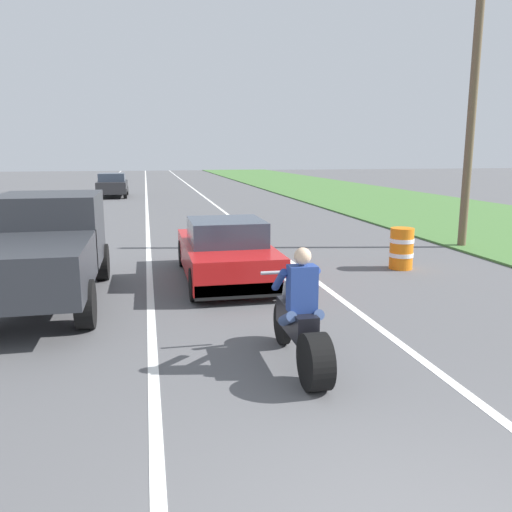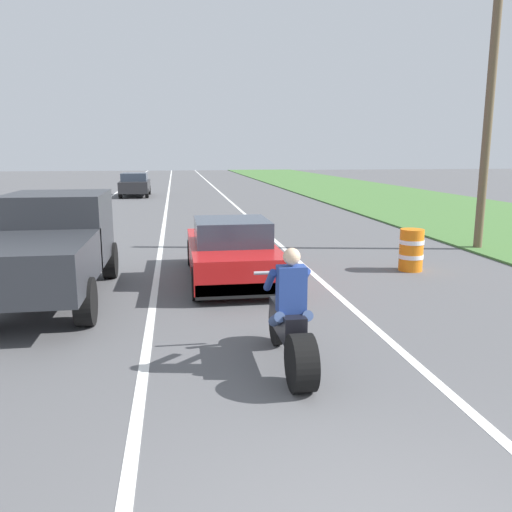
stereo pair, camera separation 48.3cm
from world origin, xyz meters
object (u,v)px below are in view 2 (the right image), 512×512
Objects in this scene: sports_car_red at (231,252)px; construction_barrel_nearest at (411,250)px; pickup_truck_left_lane_dark_grey at (49,243)px; motorcycle_with_rider at (291,327)px; distant_car_far_ahead at (135,184)px.

construction_barrel_nearest is (4.34, 0.26, -0.13)m from sports_car_red.
motorcycle_with_rider is at bearing -45.68° from pickup_truck_left_lane_dark_grey.
sports_car_red is 3.76m from pickup_truck_left_lane_dark_grey.
motorcycle_with_rider is at bearing -127.99° from construction_barrel_nearest.
construction_barrel_nearest is 0.25× the size of distant_car_far_ahead.
distant_car_far_ahead is at bearing 99.17° from sports_car_red.
pickup_truck_left_lane_dark_grey reaches higher than motorcycle_with_rider.
pickup_truck_left_lane_dark_grey reaches higher than sports_car_red.
sports_car_red is at bearing 17.61° from pickup_truck_left_lane_dark_grey.
motorcycle_with_rider is 2.21× the size of construction_barrel_nearest.
construction_barrel_nearest is at bearing 3.42° from sports_car_red.
motorcycle_with_rider is 0.55× the size of distant_car_far_ahead.
sports_car_red reaches higher than construction_barrel_nearest.
distant_car_far_ahead is at bearing 98.02° from motorcycle_with_rider.
motorcycle_with_rider is at bearing -87.33° from sports_car_red.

